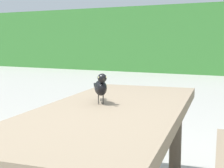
{
  "coord_description": "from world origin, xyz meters",
  "views": [
    {
      "loc": [
        0.96,
        -1.41,
        1.1
      ],
      "look_at": [
        0.07,
        0.38,
        0.84
      ],
      "focal_mm": 52.19,
      "sensor_mm": 36.0,
      "label": 1
    }
  ],
  "objects": [
    {
      "name": "bird_grackle",
      "position": [
        0.08,
        0.22,
        0.84
      ],
      "size": [
        0.19,
        0.24,
        0.18
      ],
      "color": "black",
      "rests_on": "picnic_table_foreground"
    },
    {
      "name": "picnic_table_foreground",
      "position": [
        0.17,
        0.19,
        0.56
      ],
      "size": [
        1.89,
        1.92,
        0.74
      ],
      "color": "#84725B",
      "rests_on": "ground"
    }
  ]
}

